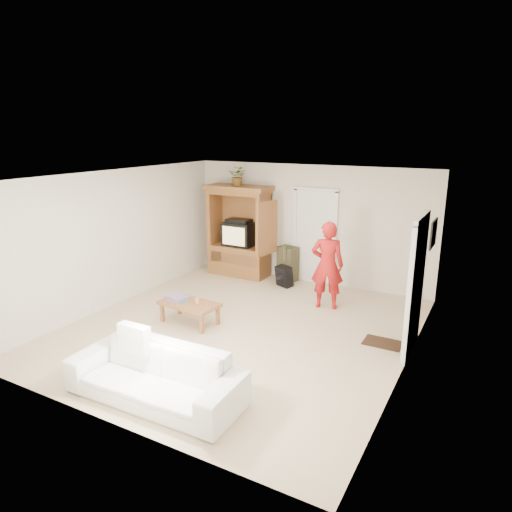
{
  "coord_description": "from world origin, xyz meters",
  "views": [
    {
      "loc": [
        3.72,
        -6.24,
        3.3
      ],
      "look_at": [
        -0.02,
        0.6,
        1.15
      ],
      "focal_mm": 32.0,
      "sensor_mm": 36.0,
      "label": 1
    }
  ],
  "objects_px": {
    "man": "(327,265)",
    "coffee_table": "(189,305)",
    "armoire": "(240,237)",
    "sofa": "(155,375)"
  },
  "relations": [
    {
      "from": "man",
      "to": "coffee_table",
      "type": "distance_m",
      "value": 2.68
    },
    {
      "from": "sofa",
      "to": "coffee_table",
      "type": "bearing_deg",
      "value": 114.96
    },
    {
      "from": "man",
      "to": "sofa",
      "type": "height_order",
      "value": "man"
    },
    {
      "from": "man",
      "to": "sofa",
      "type": "xyz_separation_m",
      "value": [
        -0.79,
        -4.0,
        -0.51
      ]
    },
    {
      "from": "armoire",
      "to": "sofa",
      "type": "distance_m",
      "value": 5.34
    },
    {
      "from": "armoire",
      "to": "man",
      "type": "xyz_separation_m",
      "value": [
        2.52,
        -1.02,
        -0.06
      ]
    },
    {
      "from": "armoire",
      "to": "sofa",
      "type": "bearing_deg",
      "value": -71.05
    },
    {
      "from": "coffee_table",
      "to": "man",
      "type": "bearing_deg",
      "value": 50.53
    },
    {
      "from": "sofa",
      "to": "coffee_table",
      "type": "relative_size",
      "value": 2.1
    },
    {
      "from": "armoire",
      "to": "sofa",
      "type": "xyz_separation_m",
      "value": [
        1.72,
        -5.02,
        -0.57
      ]
    }
  ]
}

